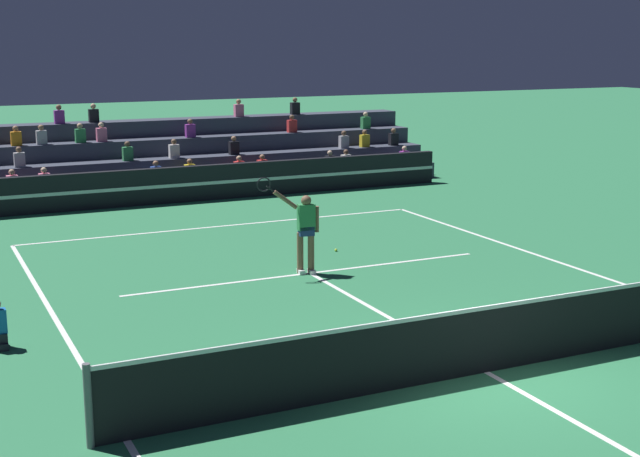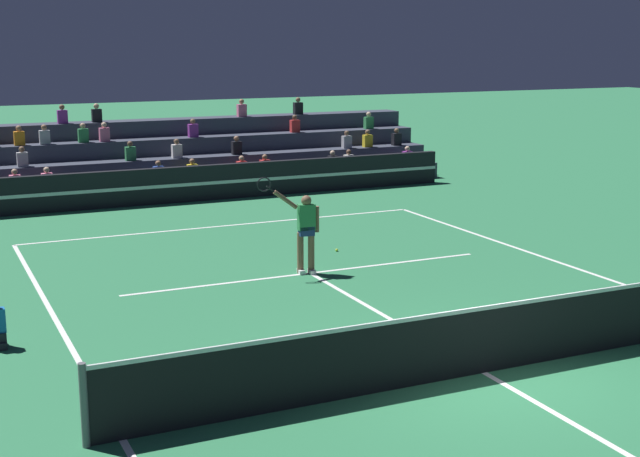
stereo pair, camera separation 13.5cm
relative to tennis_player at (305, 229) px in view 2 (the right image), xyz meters
name	(u,v)px [view 2 (the right image)]	position (x,y,z in m)	size (l,w,h in m)	color
ground_plane	(484,373)	(0.11, -6.46, -0.98)	(120.00, 120.00, 0.00)	#2D7A4C
court_lines	(484,372)	(0.11, -6.46, -0.97)	(11.10, 23.90, 0.01)	white
tennis_net	(485,339)	(0.11, -6.46, -0.43)	(12.00, 0.10, 1.10)	slate
sponsor_banner_wall	(184,184)	(0.11, 9.42, -0.43)	(18.00, 0.26, 1.10)	black
bleacher_stand	(157,162)	(0.10, 12.59, -0.14)	(19.35, 3.80, 2.83)	#383D4C
tennis_player	(305,229)	(0.00, 0.00, 0.00)	(1.41, 0.38, 2.21)	brown
tennis_ball	(337,250)	(1.50, 1.52, -0.94)	(0.07, 0.07, 0.07)	#C6DB33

